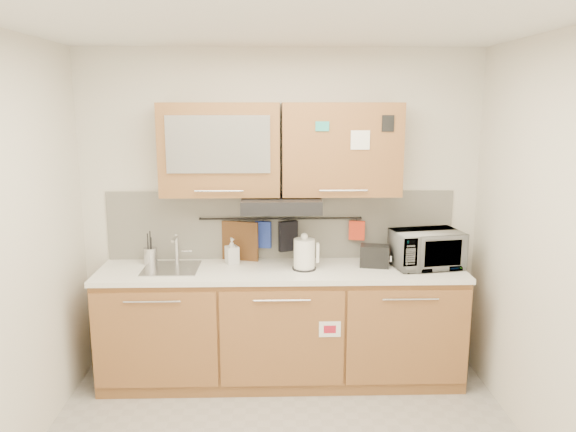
{
  "coord_description": "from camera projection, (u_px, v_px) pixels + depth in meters",
  "views": [
    {
      "loc": [
        -0.06,
        -2.97,
        2.19
      ],
      "look_at": [
        0.05,
        1.05,
        1.36
      ],
      "focal_mm": 35.0,
      "sensor_mm": 36.0,
      "label": 1
    }
  ],
  "objects": [
    {
      "name": "base_cabinet",
      "position": [
        282.0,
        331.0,
        4.44
      ],
      "size": [
        2.8,
        0.64,
        0.88
      ],
      "color": "olive",
      "rests_on": "floor"
    },
    {
      "name": "oven_mitt",
      "position": [
        263.0,
        235.0,
        4.53
      ],
      "size": [
        0.13,
        0.06,
        0.22
      ],
      "primitive_type": "cube",
      "rotation": [
        0.0,
        0.0,
        -0.24
      ],
      "color": "#21369B",
      "rests_on": "utensil_rail"
    },
    {
      "name": "ceiling",
      "position": [
        284.0,
        18.0,
        2.83
      ],
      "size": [
        3.2,
        3.2,
        0.0
      ],
      "primitive_type": "plane",
      "rotation": [
        3.14,
        0.0,
        0.0
      ],
      "color": "white",
      "rests_on": "wall_back"
    },
    {
      "name": "utensil_rail",
      "position": [
        281.0,
        219.0,
        4.52
      ],
      "size": [
        1.3,
        0.02,
        0.02
      ],
      "primitive_type": "cylinder",
      "rotation": [
        0.0,
        1.57,
        0.0
      ],
      "color": "black",
      "rests_on": "backsplash"
    },
    {
      "name": "wall_right",
      "position": [
        570.0,
        264.0,
        3.13
      ],
      "size": [
        0.0,
        3.0,
        3.0
      ],
      "primitive_type": "plane",
      "rotation": [
        1.57,
        0.0,
        -1.57
      ],
      "color": "silver",
      "rests_on": "ground"
    },
    {
      "name": "soap_bottle",
      "position": [
        232.0,
        251.0,
        4.45
      ],
      "size": [
        0.12,
        0.13,
        0.21
      ],
      "primitive_type": "imported",
      "rotation": [
        0.0,
        0.0,
        0.41
      ],
      "color": "#999999",
      "rests_on": "countertop"
    },
    {
      "name": "utensil_crock",
      "position": [
        151.0,
        256.0,
        4.44
      ],
      "size": [
        0.13,
        0.13,
        0.27
      ],
      "rotation": [
        0.0,
        0.0,
        -0.21
      ],
      "color": "#B2B1B6",
      "rests_on": "countertop"
    },
    {
      "name": "upper_cabinets",
      "position": [
        280.0,
        149.0,
        4.28
      ],
      "size": [
        1.82,
        0.37,
        0.7
      ],
      "color": "olive",
      "rests_on": "wall_back"
    },
    {
      "name": "kettle",
      "position": [
        304.0,
        255.0,
        4.3
      ],
      "size": [
        0.21,
        0.18,
        0.29
      ],
      "rotation": [
        0.0,
        0.0,
        0.02
      ],
      "color": "white",
      "rests_on": "countertop"
    },
    {
      "name": "microwave",
      "position": [
        426.0,
        249.0,
        4.35
      ],
      "size": [
        0.57,
        0.44,
        0.29
      ],
      "primitive_type": "imported",
      "rotation": [
        0.0,
        0.0,
        0.18
      ],
      "color": "#999999",
      "rests_on": "countertop"
    },
    {
      "name": "cutting_board",
      "position": [
        240.0,
        244.0,
        4.54
      ],
      "size": [
        0.3,
        0.1,
        0.37
      ],
      "primitive_type": "cube",
      "rotation": [
        0.0,
        0.0,
        -0.28
      ],
      "color": "brown",
      "rests_on": "utensil_rail"
    },
    {
      "name": "sink",
      "position": [
        171.0,
        268.0,
        4.33
      ],
      "size": [
        0.42,
        0.4,
        0.26
      ],
      "color": "silver",
      "rests_on": "countertop"
    },
    {
      "name": "range_hood",
      "position": [
        281.0,
        204.0,
        4.29
      ],
      "size": [
        0.6,
        0.46,
        0.1
      ],
      "primitive_type": "cube",
      "color": "black",
      "rests_on": "upper_cabinets"
    },
    {
      "name": "countertop",
      "position": [
        281.0,
        271.0,
        4.34
      ],
      "size": [
        2.82,
        0.62,
        0.04
      ],
      "primitive_type": "cube",
      "color": "white",
      "rests_on": "base_cabinet"
    },
    {
      "name": "backsplash",
      "position": [
        281.0,
        225.0,
        4.57
      ],
      "size": [
        2.8,
        0.02,
        0.56
      ],
      "primitive_type": "cube",
      "color": "silver",
      "rests_on": "countertop"
    },
    {
      "name": "dark_pouch",
      "position": [
        288.0,
        236.0,
        4.53
      ],
      "size": [
        0.16,
        0.11,
        0.24
      ],
      "primitive_type": "cube",
      "rotation": [
        0.0,
        0.0,
        0.44
      ],
      "color": "black",
      "rests_on": "utensil_rail"
    },
    {
      "name": "wall_back",
      "position": [
        281.0,
        213.0,
        4.56
      ],
      "size": [
        3.2,
        0.0,
        3.2
      ],
      "primitive_type": "plane",
      "rotation": [
        1.57,
        0.0,
        0.0
      ],
      "color": "silver",
      "rests_on": "ground"
    },
    {
      "name": "toaster",
      "position": [
        375.0,
        256.0,
        4.37
      ],
      "size": [
        0.24,
        0.18,
        0.17
      ],
      "rotation": [
        0.0,
        0.0,
        -0.2
      ],
      "color": "black",
      "rests_on": "countertop"
    },
    {
      "name": "pot_holder",
      "position": [
        357.0,
        230.0,
        4.54
      ],
      "size": [
        0.13,
        0.05,
        0.16
      ],
      "primitive_type": "cube",
      "rotation": [
        0.0,
        0.0,
        -0.21
      ],
      "color": "red",
      "rests_on": "utensil_rail"
    }
  ]
}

